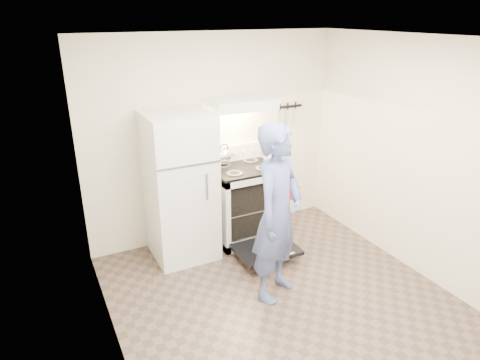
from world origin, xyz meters
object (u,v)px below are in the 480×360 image
object	(u,v)px
refrigerator	(180,187)
stove_body	(243,204)
tea_kettle	(224,155)
person	(278,214)
dutch_oven	(285,191)

from	to	relation	value
refrigerator	stove_body	xyz separation A→B (m)	(0.81, 0.02, -0.39)
tea_kettle	refrigerator	bearing A→B (deg)	-162.52
person	dutch_oven	bearing A→B (deg)	17.01
refrigerator	dutch_oven	xyz separation A→B (m)	(0.89, -0.80, 0.08)
refrigerator	dutch_oven	world-z (taller)	refrigerator
stove_body	dutch_oven	xyz separation A→B (m)	(0.08, -0.82, 0.47)
stove_body	person	bearing A→B (deg)	-101.23
stove_body	dutch_oven	distance (m)	0.95
refrigerator	tea_kettle	xyz separation A→B (m)	(0.64, 0.20, 0.23)
stove_body	dutch_oven	bearing A→B (deg)	-84.27
tea_kettle	person	bearing A→B (deg)	-92.87
refrigerator	tea_kettle	bearing A→B (deg)	17.48
tea_kettle	person	size ratio (longest dim) A/B	0.15
tea_kettle	dutch_oven	distance (m)	1.04
person	stove_body	bearing A→B (deg)	46.85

